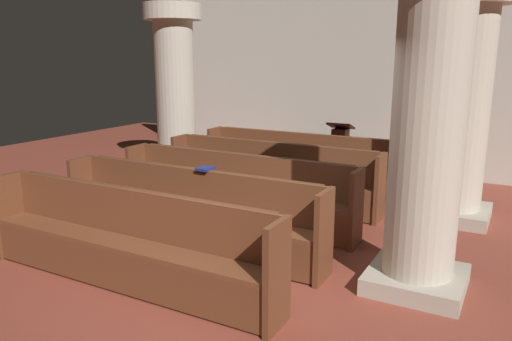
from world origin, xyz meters
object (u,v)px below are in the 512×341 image
at_px(pillar_far_side, 175,88).
at_px(kneeler_box_blue, 410,205).
at_px(pew_row_0, 299,160).
at_px(lectern, 340,154).
at_px(pew_row_4, 124,237).
at_px(hymn_book, 206,168).
at_px(pew_row_2, 235,188).
at_px(pillar_aisle_side, 462,101).
at_px(pillar_aisle_rear, 429,121).
at_px(pew_row_1, 271,172).
at_px(pew_row_3, 188,209).

height_order(pillar_far_side, kneeler_box_blue, pillar_far_side).
bearing_deg(pew_row_0, lectern, 74.82).
distance_m(pew_row_4, hymn_book, 1.37).
height_order(pew_row_2, lectern, lectern).
relative_size(pillar_aisle_side, pillar_far_side, 1.00).
bearing_deg(hymn_book, pillar_aisle_side, 46.52).
height_order(pillar_aisle_rear, hymn_book, pillar_aisle_rear).
xyz_separation_m(pew_row_0, pew_row_1, (0.00, -1.09, 0.00)).
xyz_separation_m(hymn_book, kneeler_box_blue, (1.91, 2.71, -0.90)).
bearing_deg(pillar_aisle_rear, pew_row_0, 131.63).
relative_size(pew_row_1, pew_row_2, 1.00).
distance_m(pillar_aisle_side, pillar_far_side, 5.27).
height_order(pew_row_4, pillar_aisle_rear, pillar_aisle_rear).
xyz_separation_m(pew_row_2, hymn_book, (0.14, -0.91, 0.48)).
distance_m(pew_row_2, pillar_far_side, 3.53).
distance_m(pillar_far_side, pillar_aisle_rear, 5.99).
relative_size(pillar_aisle_side, kneeler_box_blue, 8.95).
height_order(pew_row_2, pew_row_3, same).
relative_size(pew_row_1, pew_row_4, 1.00).
relative_size(pew_row_0, pew_row_2, 1.00).
height_order(pew_row_1, lectern, lectern).
relative_size(pew_row_2, pillar_far_side, 1.08).
bearing_deg(pew_row_2, pew_row_0, 90.00).
bearing_deg(pew_row_4, hymn_book, 83.80).
bearing_deg(kneeler_box_blue, pillar_aisle_side, -5.25).
distance_m(pillar_aisle_rear, hymn_book, 2.62).
bearing_deg(pillar_far_side, pillar_aisle_rear, -28.64).
height_order(pillar_aisle_side, pillar_far_side, same).
distance_m(pew_row_0, pew_row_4, 4.36).
xyz_separation_m(pillar_aisle_rear, lectern, (-2.32, 4.22, -1.26)).
relative_size(pew_row_1, pillar_aisle_rear, 1.08).
xyz_separation_m(pew_row_1, hymn_book, (0.14, -2.00, 0.48)).
distance_m(pillar_far_side, kneeler_box_blue, 4.93).
xyz_separation_m(lectern, kneeler_box_blue, (1.71, -1.61, -0.35)).
xyz_separation_m(pew_row_3, lectern, (0.33, 4.50, -0.07)).
xyz_separation_m(pillar_far_side, lectern, (2.94, 1.34, -1.26)).
height_order(pew_row_1, pillar_aisle_rear, pillar_aisle_rear).
bearing_deg(pew_row_1, pew_row_0, 90.00).
bearing_deg(pew_row_0, pew_row_3, -90.00).
relative_size(pew_row_0, hymn_book, 16.74).
xyz_separation_m(pew_row_4, kneeler_box_blue, (2.04, 3.98, -0.42)).
bearing_deg(pew_row_3, pew_row_2, 90.00).
relative_size(pillar_aisle_rear, lectern, 3.04).
xyz_separation_m(pillar_aisle_rear, kneeler_box_blue, (-0.61, 2.61, -1.61)).
distance_m(pew_row_3, pillar_aisle_rear, 2.92).
bearing_deg(pew_row_1, pillar_aisle_rear, -35.54).
bearing_deg(pew_row_4, kneeler_box_blue, 62.85).
height_order(pew_row_2, pillar_aisle_rear, pillar_aisle_rear).
relative_size(pew_row_1, kneeler_box_blue, 9.70).
distance_m(pew_row_1, pew_row_4, 3.27).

